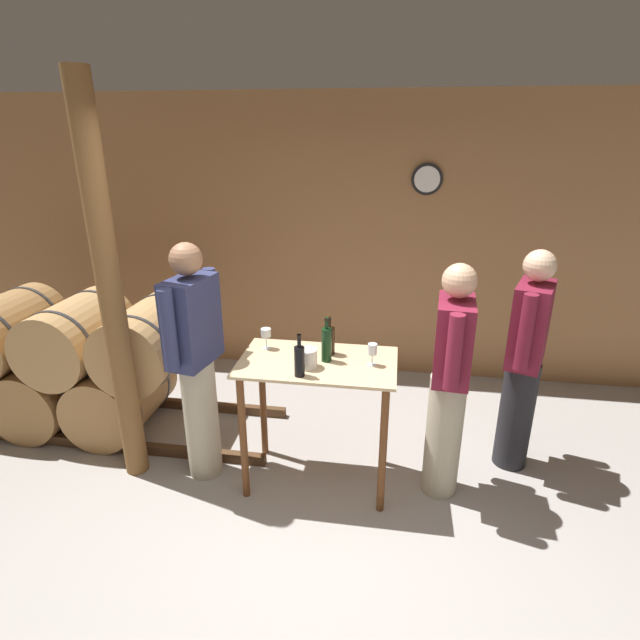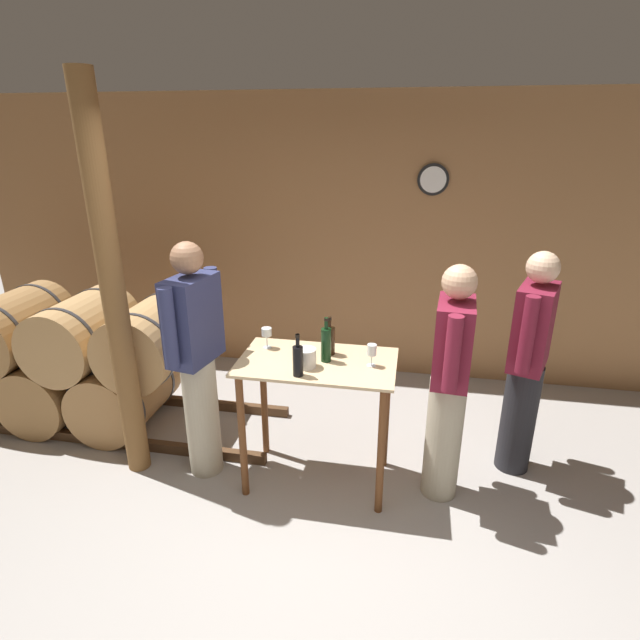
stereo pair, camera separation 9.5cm
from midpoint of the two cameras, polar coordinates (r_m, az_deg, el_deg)
name	(u,v)px [view 2 (the right image)]	position (r m, az deg, el deg)	size (l,w,h in m)	color
ground_plane	(315,569)	(3.20, 0.40, -26.62)	(14.00, 14.00, 0.00)	#9E9993
back_wall	(368,242)	(4.89, 6.10, 8.90)	(8.40, 0.08, 2.70)	#996B42
barrel_rack	(71,361)	(4.68, -26.03, -4.21)	(3.87, 0.85, 1.12)	#4C331E
tasting_table	(317,389)	(3.38, 0.50, -7.85)	(1.04, 0.62, 0.94)	#D1B284
wooden_post	(114,294)	(3.52, -21.81, 2.73)	(0.16, 0.16, 2.70)	brown
wine_bottle_far_left	(298,360)	(3.05, -1.65, -4.56)	(0.07, 0.07, 0.28)	black
wine_bottle_left	(326,344)	(3.24, 1.54, -2.74)	(0.07, 0.07, 0.30)	black
wine_bottle_center	(329,340)	(3.35, 1.88, -2.28)	(0.08, 0.08, 0.27)	black
wine_glass_near_left	(267,333)	(3.45, -5.34, -1.47)	(0.07, 0.07, 0.15)	silver
wine_glass_near_center	(372,351)	(3.20, 6.79, -3.51)	(0.06, 0.06, 0.15)	silver
ice_bucket	(306,358)	(3.18, -0.74, -4.36)	(0.13, 0.13, 0.12)	white
person_host	(528,361)	(3.75, 23.31, -4.38)	(0.34, 0.56, 1.64)	#232328
person_visitor_with_scarf	(197,358)	(3.49, -13.17, -4.28)	(0.29, 0.58, 1.71)	#B7AD93
person_visitor_bearded	(449,382)	(3.32, 15.35, -6.82)	(0.25, 0.59, 1.62)	#B7AD93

